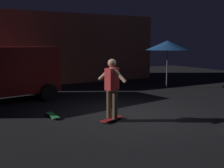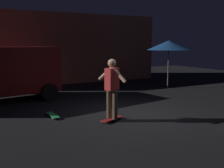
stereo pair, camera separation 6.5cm
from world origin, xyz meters
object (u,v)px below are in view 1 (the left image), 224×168
(patio_umbrella, at_px, (168,45))
(skater, at_px, (112,84))
(skateboard_ridden, at_px, (112,119))
(skateboard_spare, at_px, (53,115))

(patio_umbrella, relative_size, skater, 1.38)
(skateboard_ridden, distance_m, skateboard_spare, 1.80)
(patio_umbrella, bearing_deg, skateboard_spare, -158.32)
(skater, bearing_deg, skateboard_spare, 138.60)
(patio_umbrella, xyz_separation_m, skater, (-5.10, -3.76, -1.04))
(skateboard_spare, distance_m, skater, 2.05)
(skateboard_ridden, height_order, skater, skater)
(skater, bearing_deg, skateboard_ridden, 180.00)
(skateboard_ridden, xyz_separation_m, skateboard_spare, (-1.35, 1.19, 0.00))
(skateboard_ridden, xyz_separation_m, skater, (0.00, 0.00, 0.98))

